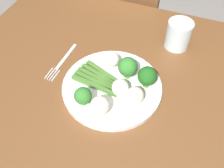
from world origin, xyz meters
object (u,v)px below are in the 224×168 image
at_px(dining_table, 122,127).
at_px(broccoli_right, 147,76).
at_px(broccoli_front, 128,67).
at_px(chair, 120,31).
at_px(broccoli_left, 83,96).
at_px(cauliflower_edge, 112,59).
at_px(cauliflower_near_fork, 135,95).
at_px(plate, 112,87).
at_px(water_glass, 178,35).
at_px(asparagus_bundle, 99,80).
at_px(fork, 62,62).
at_px(cauliflower_front_left, 100,105).
at_px(cauliflower_back, 120,88).

height_order(dining_table, broccoli_right, broccoli_right).
bearing_deg(broccoli_front, broccoli_right, 168.04).
bearing_deg(broccoli_right, broccoli_front, -11.96).
height_order(chair, broccoli_left, chair).
bearing_deg(cauliflower_edge, broccoli_front, 153.98).
distance_m(broccoli_front, cauliflower_near_fork, 0.09).
bearing_deg(chair, plate, 106.93).
height_order(broccoli_left, water_glass, water_glass).
distance_m(plate, broccoli_left, 0.10).
height_order(plate, broccoli_right, broccoli_right).
xyz_separation_m(asparagus_bundle, cauliflower_near_fork, (-0.11, 0.03, 0.02)).
bearing_deg(water_glass, fork, 32.84).
bearing_deg(dining_table, cauliflower_front_left, 46.43).
height_order(asparagus_bundle, fork, asparagus_bundle).
bearing_deg(dining_table, water_glass, -106.21).
bearing_deg(cauliflower_near_fork, broccoli_front, -58.74).
height_order(broccoli_front, cauliflower_near_fork, broccoli_front).
distance_m(broccoli_right, cauliflower_back, 0.08).
bearing_deg(chair, broccoli_front, 111.17).
height_order(chair, broccoli_front, chair).
bearing_deg(cauliflower_edge, fork, 11.71).
bearing_deg(broccoli_right, water_glass, -101.62).
xyz_separation_m(broccoli_left, cauliflower_front_left, (-0.05, 0.01, -0.01)).
relative_size(broccoli_front, cauliflower_front_left, 1.33).
distance_m(dining_table, asparagus_bundle, 0.17).
bearing_deg(water_glass, chair, -46.71).
relative_size(dining_table, cauliflower_back, 23.85).
distance_m(broccoli_front, cauliflower_edge, 0.07).
xyz_separation_m(broccoli_left, cauliflower_back, (-0.08, -0.07, -0.01)).
bearing_deg(asparagus_bundle, broccoli_front, -133.98).
relative_size(dining_table, fork, 6.73).
distance_m(plate, cauliflower_front_left, 0.10).
distance_m(cauliflower_back, cauliflower_front_left, 0.08).
bearing_deg(cauliflower_back, chair, -71.01).
distance_m(plate, cauliflower_near_fork, 0.09).
xyz_separation_m(asparagus_bundle, water_glass, (-0.17, -0.24, 0.02)).
distance_m(plate, cauliflower_edge, 0.08).
height_order(broccoli_front, cauliflower_edge, broccoli_front).
bearing_deg(cauliflower_back, water_glass, -111.20).
relative_size(asparagus_bundle, cauliflower_edge, 3.43).
relative_size(cauliflower_back, cauliflower_front_left, 0.93).
height_order(chair, cauliflower_near_fork, chair).
relative_size(broccoli_right, broccoli_left, 1.16).
distance_m(dining_table, broccoli_left, 0.19).
bearing_deg(dining_table, fork, -20.46).
distance_m(cauliflower_near_fork, cauliflower_edge, 0.15).
bearing_deg(broccoli_right, cauliflower_near_fork, 77.67).
xyz_separation_m(cauliflower_front_left, water_glass, (-0.13, -0.33, 0.00)).
height_order(dining_table, broccoli_front, broccoli_front).
height_order(cauliflower_near_fork, cauliflower_front_left, cauliflower_front_left).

